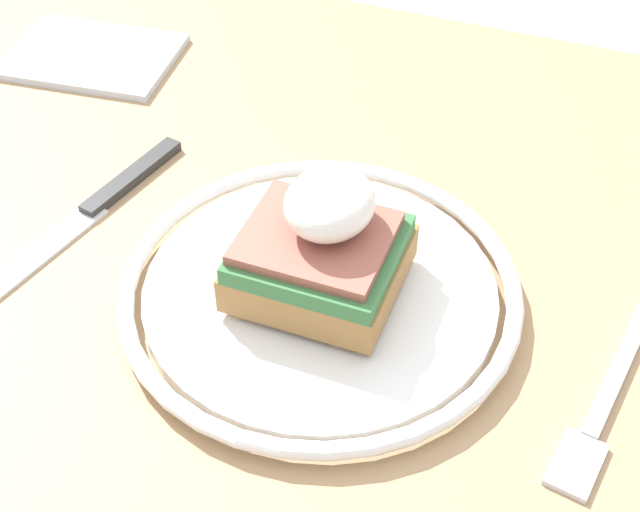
# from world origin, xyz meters

# --- Properties ---
(dining_table) EXTENTS (0.85, 0.68, 0.75)m
(dining_table) POSITION_xyz_m (0.00, 0.00, 0.61)
(dining_table) COLOR tan
(dining_table) RESTS_ON ground_plane
(plate) EXTENTS (0.23, 0.23, 0.02)m
(plate) POSITION_xyz_m (-0.02, 0.01, 0.76)
(plate) COLOR white
(plate) RESTS_ON dining_table
(sandwich) EXTENTS (0.10, 0.10, 0.07)m
(sandwich) POSITION_xyz_m (-0.02, 0.01, 0.80)
(sandwich) COLOR #9E703D
(sandwich) RESTS_ON plate
(fork) EXTENTS (0.04, 0.16, 0.00)m
(fork) POSITION_xyz_m (-0.18, 0.01, 0.76)
(fork) COLOR silver
(fork) RESTS_ON dining_table
(knife) EXTENTS (0.06, 0.21, 0.01)m
(knife) POSITION_xyz_m (0.15, -0.01, 0.76)
(knife) COLOR #2D2D2D
(knife) RESTS_ON dining_table
(napkin) EXTENTS (0.14, 0.11, 0.01)m
(napkin) POSITION_xyz_m (0.25, -0.17, 0.76)
(napkin) COLOR silver
(napkin) RESTS_ON dining_table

